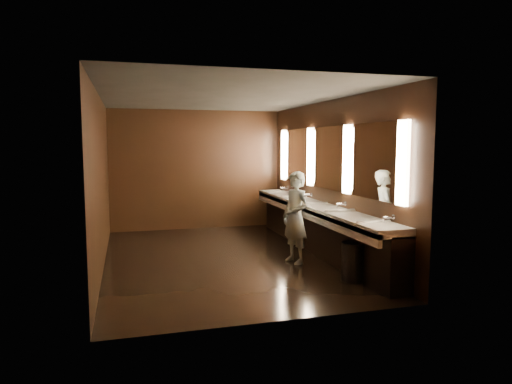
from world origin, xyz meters
TOP-DOWN VIEW (x-y plane):
  - floor at (0.00, 0.00)m, footprint 6.00×6.00m
  - ceiling at (0.00, 0.00)m, footprint 4.00×6.00m
  - wall_back at (0.00, 3.00)m, footprint 4.00×0.02m
  - wall_front at (0.00, -3.00)m, footprint 4.00×0.02m
  - wall_left at (-2.00, 0.00)m, footprint 0.02×6.00m
  - wall_right at (2.00, 0.00)m, footprint 0.02×6.00m
  - sink_counter at (1.79, 0.00)m, footprint 0.55×5.40m
  - mirror_band at (1.98, -0.00)m, footprint 0.06×5.03m
  - person at (1.12, -0.61)m, footprint 0.53×0.65m
  - trash_bin at (1.58, -1.84)m, footprint 0.39×0.39m

SIDE VIEW (x-z plane):
  - floor at x=0.00m, z-range 0.00..0.00m
  - trash_bin at x=1.58m, z-range 0.00..0.57m
  - sink_counter at x=1.79m, z-range -0.01..1.00m
  - person at x=1.12m, z-range 0.00..1.55m
  - wall_back at x=0.00m, z-range 0.00..2.80m
  - wall_front at x=0.00m, z-range 0.00..2.80m
  - wall_left at x=-2.00m, z-range 0.00..2.80m
  - wall_right at x=2.00m, z-range 0.00..2.80m
  - mirror_band at x=1.98m, z-range 1.17..2.32m
  - ceiling at x=0.00m, z-range 2.79..2.81m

